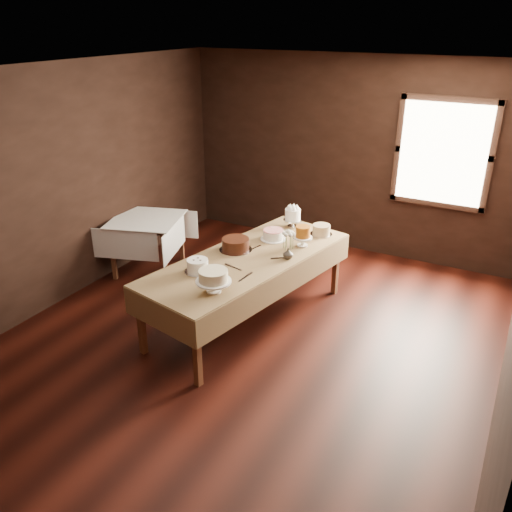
# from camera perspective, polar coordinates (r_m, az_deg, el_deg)

# --- Properties ---
(floor) EXTENTS (5.00, 6.00, 0.01)m
(floor) POSITION_cam_1_polar(r_m,az_deg,el_deg) (5.84, -0.95, -9.23)
(floor) COLOR black
(floor) RESTS_ON ground
(ceiling) EXTENTS (5.00, 6.00, 0.01)m
(ceiling) POSITION_cam_1_polar(r_m,az_deg,el_deg) (4.87, -1.19, 19.29)
(ceiling) COLOR beige
(ceiling) RESTS_ON wall_back
(wall_back) EXTENTS (5.00, 0.02, 2.80)m
(wall_back) POSITION_cam_1_polar(r_m,az_deg,el_deg) (7.82, 9.97, 10.58)
(wall_back) COLOR black
(wall_back) RESTS_ON ground
(wall_left) EXTENTS (0.02, 6.00, 2.80)m
(wall_left) POSITION_cam_1_polar(r_m,az_deg,el_deg) (6.72, -20.13, 7.11)
(wall_left) COLOR black
(wall_left) RESTS_ON ground
(window) EXTENTS (1.10, 0.05, 1.30)m
(window) POSITION_cam_1_polar(r_m,az_deg,el_deg) (7.43, 19.57, 10.39)
(window) COLOR #FFEABF
(window) RESTS_ON wall_back
(display_table) EXTENTS (1.52, 2.76, 0.81)m
(display_table) POSITION_cam_1_polar(r_m,az_deg,el_deg) (5.86, -0.88, -0.68)
(display_table) COLOR #4E2A18
(display_table) RESTS_ON ground
(side_table) EXTENTS (1.14, 1.14, 0.76)m
(side_table) POSITION_cam_1_polar(r_m,az_deg,el_deg) (7.28, -11.79, 3.33)
(side_table) COLOR #4E2A18
(side_table) RESTS_ON ground
(cake_meringue) EXTENTS (0.24, 0.24, 0.25)m
(cake_meringue) POSITION_cam_1_polar(r_m,az_deg,el_deg) (6.66, 3.99, 4.07)
(cake_meringue) COLOR silver
(cake_meringue) RESTS_ON display_table
(cake_speckled) EXTENTS (0.27, 0.27, 0.13)m
(cake_speckled) POSITION_cam_1_polar(r_m,az_deg,el_deg) (6.47, 7.09, 2.80)
(cake_speckled) COLOR silver
(cake_speckled) RESTS_ON display_table
(cake_lattice) EXTENTS (0.33, 0.33, 0.11)m
(cake_lattice) POSITION_cam_1_polar(r_m,az_deg,el_deg) (6.29, 1.89, 2.26)
(cake_lattice) COLOR white
(cake_lattice) RESTS_ON display_table
(cake_caramel) EXTENTS (0.22, 0.22, 0.26)m
(cake_caramel) POSITION_cam_1_polar(r_m,az_deg,el_deg) (6.10, 5.08, 2.03)
(cake_caramel) COLOR white
(cake_caramel) RESTS_ON display_table
(cake_chocolate) EXTENTS (0.44, 0.44, 0.15)m
(cake_chocolate) POSITION_cam_1_polar(r_m,az_deg,el_deg) (5.99, -2.23, 1.22)
(cake_chocolate) COLOR silver
(cake_chocolate) RESTS_ON display_table
(cake_swirl) EXTENTS (0.28, 0.28, 0.14)m
(cake_swirl) POSITION_cam_1_polar(r_m,az_deg,el_deg) (5.51, -6.34, -1.11)
(cake_swirl) COLOR silver
(cake_swirl) RESTS_ON display_table
(cake_cream) EXTENTS (0.35, 0.35, 0.24)m
(cake_cream) POSITION_cam_1_polar(r_m,az_deg,el_deg) (5.09, -4.63, -2.81)
(cake_cream) COLOR white
(cake_cream) RESTS_ON display_table
(cake_server_a) EXTENTS (0.24, 0.08, 0.01)m
(cake_server_a) POSITION_cam_1_polar(r_m,az_deg,el_deg) (5.58, -2.13, -1.35)
(cake_server_a) COLOR silver
(cake_server_a) RESTS_ON display_table
(cake_server_b) EXTENTS (0.04, 0.24, 0.01)m
(cake_server_b) POSITION_cam_1_polar(r_m,az_deg,el_deg) (5.36, -1.43, -2.47)
(cake_server_b) COLOR silver
(cake_server_b) RESTS_ON display_table
(cake_server_c) EXTENTS (0.08, 0.24, 0.01)m
(cake_server_c) POSITION_cam_1_polar(r_m,az_deg,el_deg) (6.09, 0.07, 0.98)
(cake_server_c) COLOR silver
(cake_server_c) RESTS_ON display_table
(cake_server_d) EXTENTS (0.20, 0.17, 0.01)m
(cake_server_d) POSITION_cam_1_polar(r_m,az_deg,el_deg) (5.83, 3.18, -0.17)
(cake_server_d) COLOR silver
(cake_server_d) RESTS_ON display_table
(flower_vase) EXTENTS (0.13, 0.13, 0.12)m
(flower_vase) POSITION_cam_1_polar(r_m,az_deg,el_deg) (5.79, 3.49, 0.25)
(flower_vase) COLOR #2D2823
(flower_vase) RESTS_ON display_table
(flower_bouquet) EXTENTS (0.14, 0.14, 0.20)m
(flower_bouquet) POSITION_cam_1_polar(r_m,az_deg,el_deg) (5.72, 3.54, 1.88)
(flower_bouquet) COLOR white
(flower_bouquet) RESTS_ON flower_vase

